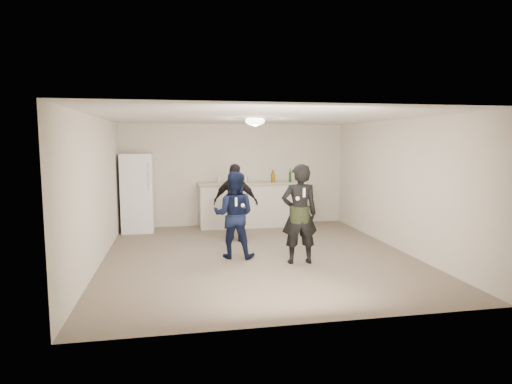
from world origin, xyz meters
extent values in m
plane|color=#6B5B4C|center=(0.00, 0.00, 0.00)|extent=(6.00, 6.00, 0.00)
plane|color=silver|center=(0.00, 0.00, 2.50)|extent=(6.00, 6.00, 0.00)
plane|color=beige|center=(0.00, 3.00, 1.25)|extent=(6.00, 0.00, 6.00)
plane|color=beige|center=(0.00, -3.00, 1.25)|extent=(6.00, 0.00, 6.00)
plane|color=beige|center=(-2.75, 0.00, 1.25)|extent=(0.00, 6.00, 6.00)
plane|color=beige|center=(2.75, 0.00, 1.25)|extent=(0.00, 6.00, 6.00)
cube|color=silver|center=(0.40, 2.67, 0.53)|extent=(2.60, 0.56, 1.05)
cube|color=#C4B498|center=(0.40, 2.67, 1.07)|extent=(2.68, 0.64, 0.04)
cube|color=white|center=(-2.33, 2.60, 0.90)|extent=(0.70, 0.70, 1.80)
cylinder|color=silver|center=(-2.05, 2.23, 1.30)|extent=(0.02, 0.02, 0.60)
ellipsoid|color=white|center=(0.00, 0.30, 2.45)|extent=(0.36, 0.36, 0.16)
cylinder|color=silver|center=(0.20, 2.57, 1.18)|extent=(0.08, 0.08, 0.17)
imported|color=#101C44|center=(-0.44, -0.03, 0.78)|extent=(0.90, 0.79, 1.55)
imported|color=black|center=(0.60, -0.59, 0.85)|extent=(0.64, 0.44, 1.71)
cylinder|color=#273518|center=(0.60, -0.59, 0.85)|extent=(0.34, 0.34, 0.28)
imported|color=black|center=(-0.24, 1.24, 0.81)|extent=(1.03, 0.74, 1.62)
cube|color=white|center=(-0.44, -0.31, 1.05)|extent=(0.04, 0.04, 0.15)
sphere|color=white|center=(-0.32, -0.28, 0.98)|extent=(0.07, 0.07, 0.07)
cube|color=silver|center=(0.60, -0.84, 1.25)|extent=(0.04, 0.04, 0.15)
sphere|color=white|center=(0.50, -0.81, 1.15)|extent=(0.07, 0.07, 0.07)
cylinder|color=#896014|center=(0.86, 2.49, 1.19)|extent=(0.08, 0.08, 0.20)
cylinder|color=#133E11|center=(1.29, 2.56, 1.21)|extent=(0.06, 0.06, 0.25)
cylinder|color=brown|center=(0.84, 2.53, 1.21)|extent=(0.07, 0.07, 0.23)
cylinder|color=silver|center=(-0.44, 2.76, 1.18)|extent=(0.07, 0.07, 0.17)
camera|label=1|loc=(-1.45, -7.50, 2.09)|focal=30.00mm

